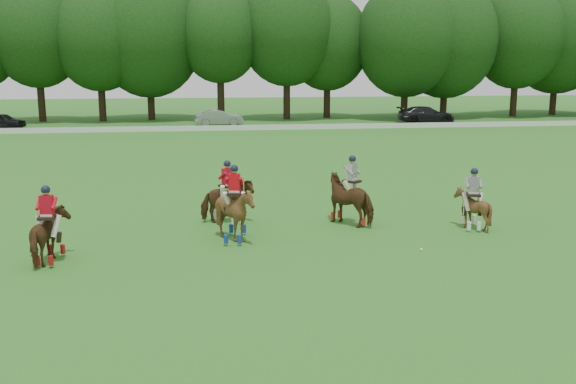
{
  "coord_description": "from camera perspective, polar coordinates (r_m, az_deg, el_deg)",
  "views": [
    {
      "loc": [
        -2.3,
        -16.76,
        5.68
      ],
      "look_at": [
        0.62,
        4.2,
        1.4
      ],
      "focal_mm": 40.0,
      "sensor_mm": 36.0,
      "label": 1
    }
  ],
  "objects": [
    {
      "name": "ground",
      "position": [
        17.84,
        -0.1,
        -7.13
      ],
      "size": [
        180.0,
        180.0,
        0.0
      ],
      "primitive_type": "plane",
      "color": "#2C7220",
      "rests_on": "ground"
    },
    {
      "name": "tree_line",
      "position": [
        64.9,
        -5.83,
        13.63
      ],
      "size": [
        117.98,
        14.32,
        14.75
      ],
      "color": "black",
      "rests_on": "ground"
    },
    {
      "name": "boundary_rail",
      "position": [
        55.08,
        -5.53,
        5.7
      ],
      "size": [
        120.0,
        0.1,
        0.44
      ],
      "primitive_type": "cube",
      "color": "white",
      "rests_on": "ground"
    },
    {
      "name": "car_left",
      "position": [
        61.87,
        -24.05,
        5.81
      ],
      "size": [
        4.19,
        2.45,
        1.34
      ],
      "primitive_type": "imported",
      "rotation": [
        0.0,
        0.0,
        1.34
      ],
      "color": "black",
      "rests_on": "ground"
    },
    {
      "name": "car_mid",
      "position": [
        59.49,
        -6.16,
        6.59
      ],
      "size": [
        4.49,
        1.99,
        1.43
      ],
      "primitive_type": "imported",
      "rotation": [
        0.0,
        0.0,
        1.68
      ],
      "color": "gray",
      "rests_on": "ground"
    },
    {
      "name": "car_right",
      "position": [
        63.27,
        12.17,
        6.75
      ],
      "size": [
        5.47,
        2.38,
        1.57
      ],
      "primitive_type": "imported",
      "rotation": [
        0.0,
        0.0,
        1.54
      ],
      "color": "black",
      "rests_on": "ground"
    },
    {
      "name": "polo_red_a",
      "position": [
        19.71,
        -20.48,
        -3.6
      ],
      "size": [
        1.16,
        1.9,
        2.26
      ],
      "color": "#442712",
      "rests_on": "ground"
    },
    {
      "name": "polo_red_b",
      "position": [
        23.1,
        -5.37,
        -0.79
      ],
      "size": [
        2.03,
        1.96,
        2.28
      ],
      "color": "#442712",
      "rests_on": "ground"
    },
    {
      "name": "polo_red_c",
      "position": [
        20.77,
        -4.74,
        -1.86
      ],
      "size": [
        1.72,
        1.86,
        2.48
      ],
      "color": "#442712",
      "rests_on": "ground"
    },
    {
      "name": "polo_stripe_a",
      "position": [
        22.98,
        5.67,
        -0.6
      ],
      "size": [
        2.15,
        2.2,
        2.47
      ],
      "color": "#442712",
      "rests_on": "ground"
    },
    {
      "name": "polo_stripe_b",
      "position": [
        23.13,
        16.06,
        -1.33
      ],
      "size": [
        1.4,
        1.51,
        2.13
      ],
      "color": "#442712",
      "rests_on": "ground"
    },
    {
      "name": "polo_ball",
      "position": [
        20.17,
        11.76,
        -5.03
      ],
      "size": [
        0.09,
        0.09,
        0.09
      ],
      "primitive_type": "sphere",
      "color": "white",
      "rests_on": "ground"
    }
  ]
}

